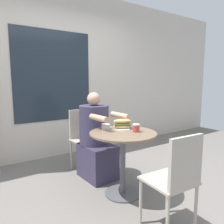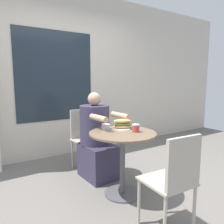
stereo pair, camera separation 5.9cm
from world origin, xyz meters
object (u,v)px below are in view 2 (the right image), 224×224
object	(u,v)px
cafe_table	(123,149)
sandwich_on_plate	(122,124)
empty_chair_across	(175,176)
drink_cup	(136,128)
diner_chair	(84,134)
seated_diner	(96,141)

from	to	relation	value
cafe_table	sandwich_on_plate	xyz separation A→B (m)	(0.09, 0.13, 0.25)
empty_chair_across	drink_cup	xyz separation A→B (m)	(0.16, 0.71, 0.25)
cafe_table	drink_cup	size ratio (longest dim) A/B	8.51
empty_chair_across	drink_cup	distance (m)	0.77
cafe_table	sandwich_on_plate	size ratio (longest dim) A/B	3.33
sandwich_on_plate	drink_cup	size ratio (longest dim) A/B	2.56
diner_chair	drink_cup	distance (m)	1.03
diner_chair	drink_cup	xyz separation A→B (m)	(0.15, -0.99, 0.25)
empty_chair_across	sandwich_on_plate	bearing A→B (deg)	85.76
diner_chair	sandwich_on_plate	bearing A→B (deg)	95.08
diner_chair	empty_chair_across	distance (m)	1.70
sandwich_on_plate	diner_chair	bearing A→B (deg)	97.82
cafe_table	empty_chair_across	world-z (taller)	empty_chair_across
seated_diner	drink_cup	xyz separation A→B (m)	(0.15, -0.64, 0.28)
empty_chair_across	sandwich_on_plate	size ratio (longest dim) A/B	3.92
diner_chair	sandwich_on_plate	xyz separation A→B (m)	(0.11, -0.80, 0.26)
seated_diner	sandwich_on_plate	bearing A→B (deg)	100.35
diner_chair	empty_chair_across	world-z (taller)	same
diner_chair	sandwich_on_plate	world-z (taller)	diner_chair
sandwich_on_plate	empty_chair_across	bearing A→B (deg)	-97.58
cafe_table	sandwich_on_plate	world-z (taller)	sandwich_on_plate
empty_chair_across	drink_cup	size ratio (longest dim) A/B	10.02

